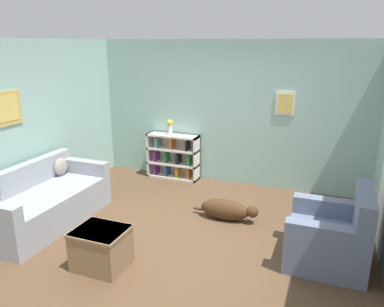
{
  "coord_description": "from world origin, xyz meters",
  "views": [
    {
      "loc": [
        1.82,
        -4.26,
        2.53
      ],
      "look_at": [
        0.0,
        0.4,
        1.05
      ],
      "focal_mm": 35.0,
      "sensor_mm": 36.0,
      "label": 1
    }
  ],
  "objects_px": {
    "recliner_chair": "(332,236)",
    "vase": "(170,126)",
    "dog": "(227,210)",
    "couch": "(42,203)",
    "coffee_table": "(101,247)",
    "bookshelf": "(173,156)"
  },
  "relations": [
    {
      "from": "recliner_chair",
      "to": "vase",
      "type": "distance_m",
      "value": 3.69
    },
    {
      "from": "recliner_chair",
      "to": "vase",
      "type": "bearing_deg",
      "value": 146.38
    },
    {
      "from": "couch",
      "to": "coffee_table",
      "type": "relative_size",
      "value": 3.25
    },
    {
      "from": "bookshelf",
      "to": "coffee_table",
      "type": "height_order",
      "value": "bookshelf"
    },
    {
      "from": "recliner_chair",
      "to": "vase",
      "type": "xyz_separation_m",
      "value": [
        -3.02,
        2.01,
        0.68
      ]
    },
    {
      "from": "couch",
      "to": "dog",
      "type": "distance_m",
      "value": 2.69
    },
    {
      "from": "recliner_chair",
      "to": "couch",
      "type": "bearing_deg",
      "value": -173.54
    },
    {
      "from": "bookshelf",
      "to": "vase",
      "type": "distance_m",
      "value": 0.6
    },
    {
      "from": "coffee_table",
      "to": "recliner_chair",
      "type": "bearing_deg",
      "value": 23.38
    },
    {
      "from": "couch",
      "to": "recliner_chair",
      "type": "height_order",
      "value": "recliner_chair"
    },
    {
      "from": "coffee_table",
      "to": "vase",
      "type": "height_order",
      "value": "vase"
    },
    {
      "from": "couch",
      "to": "vase",
      "type": "xyz_separation_m",
      "value": [
        0.92,
        2.45,
        0.7
      ]
    },
    {
      "from": "dog",
      "to": "recliner_chair",
      "type": "bearing_deg",
      "value": -23.22
    },
    {
      "from": "couch",
      "to": "coffee_table",
      "type": "height_order",
      "value": "couch"
    },
    {
      "from": "dog",
      "to": "vase",
      "type": "distance_m",
      "value": 2.24
    },
    {
      "from": "bookshelf",
      "to": "vase",
      "type": "height_order",
      "value": "vase"
    },
    {
      "from": "vase",
      "to": "coffee_table",
      "type": "bearing_deg",
      "value": -80.4
    },
    {
      "from": "recliner_chair",
      "to": "coffee_table",
      "type": "bearing_deg",
      "value": -156.62
    },
    {
      "from": "couch",
      "to": "dog",
      "type": "xyz_separation_m",
      "value": [
        2.46,
        1.08,
        -0.16
      ]
    },
    {
      "from": "recliner_chair",
      "to": "vase",
      "type": "relative_size",
      "value": 3.3
    },
    {
      "from": "recliner_chair",
      "to": "vase",
      "type": "height_order",
      "value": "vase"
    },
    {
      "from": "dog",
      "to": "vase",
      "type": "height_order",
      "value": "vase"
    }
  ]
}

